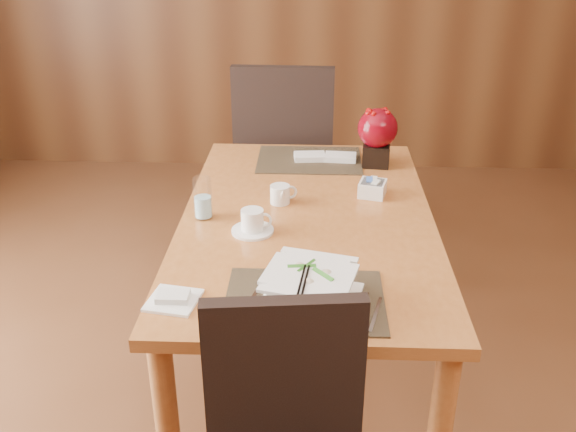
{
  "coord_description": "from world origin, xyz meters",
  "views": [
    {
      "loc": [
        0.02,
        -1.47,
        1.76
      ],
      "look_at": [
        -0.06,
        0.35,
        0.87
      ],
      "focal_mm": 40.0,
      "sensor_mm": 36.0,
      "label": 1
    }
  ],
  "objects_px": {
    "coffee_cup": "(252,223)",
    "berry_decor": "(377,133)",
    "dining_table": "(307,239)",
    "bread_plate": "(173,300)",
    "creamer_jug": "(280,194)",
    "far_chair": "(285,153)",
    "soup_setting": "(309,289)",
    "sugar_caddy": "(372,189)",
    "water_glass": "(203,198)"
  },
  "relations": [
    {
      "from": "berry_decor",
      "to": "far_chair",
      "type": "distance_m",
      "value": 0.7
    },
    {
      "from": "berry_decor",
      "to": "far_chair",
      "type": "relative_size",
      "value": 0.23
    },
    {
      "from": "sugar_caddy",
      "to": "berry_decor",
      "type": "height_order",
      "value": "berry_decor"
    },
    {
      "from": "dining_table",
      "to": "berry_decor",
      "type": "xyz_separation_m",
      "value": [
        0.28,
        0.51,
        0.24
      ]
    },
    {
      "from": "soup_setting",
      "to": "creamer_jug",
      "type": "distance_m",
      "value": 0.69
    },
    {
      "from": "soup_setting",
      "to": "water_glass",
      "type": "xyz_separation_m",
      "value": [
        -0.38,
        0.54,
        0.02
      ]
    },
    {
      "from": "dining_table",
      "to": "sugar_caddy",
      "type": "bearing_deg",
      "value": 37.42
    },
    {
      "from": "water_glass",
      "to": "bread_plate",
      "type": "bearing_deg",
      "value": -90.0
    },
    {
      "from": "coffee_cup",
      "to": "bread_plate",
      "type": "xyz_separation_m",
      "value": [
        -0.18,
        -0.44,
        -0.03
      ]
    },
    {
      "from": "dining_table",
      "to": "sugar_caddy",
      "type": "height_order",
      "value": "sugar_caddy"
    },
    {
      "from": "soup_setting",
      "to": "water_glass",
      "type": "relative_size",
      "value": 2.11
    },
    {
      "from": "sugar_caddy",
      "to": "water_glass",
      "type": "bearing_deg",
      "value": -160.51
    },
    {
      "from": "water_glass",
      "to": "bread_plate",
      "type": "distance_m",
      "value": 0.54
    },
    {
      "from": "creamer_jug",
      "to": "sugar_caddy",
      "type": "height_order",
      "value": "creamer_jug"
    },
    {
      "from": "coffee_cup",
      "to": "far_chair",
      "type": "height_order",
      "value": "far_chair"
    },
    {
      "from": "creamer_jug",
      "to": "berry_decor",
      "type": "relative_size",
      "value": 0.39
    },
    {
      "from": "coffee_cup",
      "to": "creamer_jug",
      "type": "xyz_separation_m",
      "value": [
        0.08,
        0.24,
        -0.0
      ]
    },
    {
      "from": "soup_setting",
      "to": "coffee_cup",
      "type": "xyz_separation_m",
      "value": [
        -0.2,
        0.44,
        -0.02
      ]
    },
    {
      "from": "far_chair",
      "to": "creamer_jug",
      "type": "bearing_deg",
      "value": 93.11
    },
    {
      "from": "dining_table",
      "to": "water_glass",
      "type": "xyz_separation_m",
      "value": [
        -0.37,
        -0.03,
        0.17
      ]
    },
    {
      "from": "coffee_cup",
      "to": "berry_decor",
      "type": "height_order",
      "value": "berry_decor"
    },
    {
      "from": "dining_table",
      "to": "soup_setting",
      "type": "height_order",
      "value": "soup_setting"
    },
    {
      "from": "soup_setting",
      "to": "bread_plate",
      "type": "distance_m",
      "value": 0.39
    },
    {
      "from": "soup_setting",
      "to": "creamer_jug",
      "type": "bearing_deg",
      "value": 114.27
    },
    {
      "from": "soup_setting",
      "to": "berry_decor",
      "type": "bearing_deg",
      "value": 90.37
    },
    {
      "from": "bread_plate",
      "to": "coffee_cup",
      "type": "bearing_deg",
      "value": 67.03
    },
    {
      "from": "dining_table",
      "to": "far_chair",
      "type": "height_order",
      "value": "far_chair"
    },
    {
      "from": "soup_setting",
      "to": "bread_plate",
      "type": "height_order",
      "value": "soup_setting"
    },
    {
      "from": "far_chair",
      "to": "coffee_cup",
      "type": "bearing_deg",
      "value": 88.72
    },
    {
      "from": "water_glass",
      "to": "far_chair",
      "type": "bearing_deg",
      "value": 76.89
    },
    {
      "from": "water_glass",
      "to": "bread_plate",
      "type": "xyz_separation_m",
      "value": [
        0.0,
        -0.54,
        -0.07
      ]
    },
    {
      "from": "soup_setting",
      "to": "sugar_caddy",
      "type": "bearing_deg",
      "value": 87.42
    },
    {
      "from": "dining_table",
      "to": "creamer_jug",
      "type": "xyz_separation_m",
      "value": [
        -0.1,
        0.11,
        0.13
      ]
    },
    {
      "from": "water_glass",
      "to": "bread_plate",
      "type": "height_order",
      "value": "water_glass"
    },
    {
      "from": "creamer_jug",
      "to": "sugar_caddy",
      "type": "relative_size",
      "value": 0.99
    },
    {
      "from": "soup_setting",
      "to": "water_glass",
      "type": "height_order",
      "value": "water_glass"
    },
    {
      "from": "dining_table",
      "to": "berry_decor",
      "type": "bearing_deg",
      "value": 60.94
    },
    {
      "from": "sugar_caddy",
      "to": "berry_decor",
      "type": "distance_m",
      "value": 0.35
    },
    {
      "from": "creamer_jug",
      "to": "far_chair",
      "type": "distance_m",
      "value": 0.92
    },
    {
      "from": "bread_plate",
      "to": "far_chair",
      "type": "distance_m",
      "value": 1.6
    },
    {
      "from": "coffee_cup",
      "to": "sugar_caddy",
      "type": "height_order",
      "value": "coffee_cup"
    },
    {
      "from": "creamer_jug",
      "to": "far_chair",
      "type": "relative_size",
      "value": 0.09
    },
    {
      "from": "bread_plate",
      "to": "berry_decor",
      "type": "bearing_deg",
      "value": 58.79
    },
    {
      "from": "dining_table",
      "to": "creamer_jug",
      "type": "distance_m",
      "value": 0.2
    },
    {
      "from": "coffee_cup",
      "to": "water_glass",
      "type": "height_order",
      "value": "water_glass"
    },
    {
      "from": "dining_table",
      "to": "berry_decor",
      "type": "relative_size",
      "value": 6.05
    },
    {
      "from": "dining_table",
      "to": "bread_plate",
      "type": "relative_size",
      "value": 10.99
    },
    {
      "from": "dining_table",
      "to": "far_chair",
      "type": "xyz_separation_m",
      "value": [
        -0.13,
        1.01,
        -0.04
      ]
    },
    {
      "from": "dining_table",
      "to": "sugar_caddy",
      "type": "relative_size",
      "value": 15.52
    },
    {
      "from": "water_glass",
      "to": "far_chair",
      "type": "height_order",
      "value": "far_chair"
    }
  ]
}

